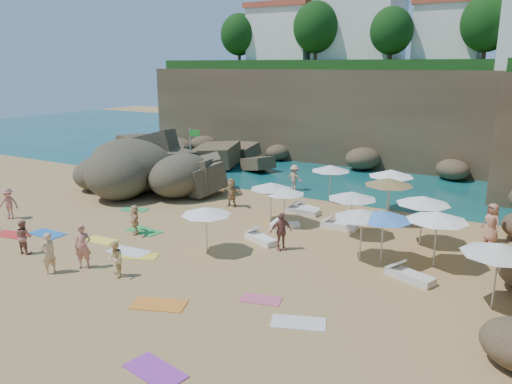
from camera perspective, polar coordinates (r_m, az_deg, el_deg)
The scene contains 48 objects.
ground at distance 25.16m, azimuth -7.41°, elevation -5.32°, with size 120.00×120.00×0.00m, color tan.
seawater at distance 51.54m, azimuth 13.25°, elevation 4.61°, with size 120.00×120.00×0.00m, color #0C4751.
cliff_back at distance 45.70m, azimuth 14.09°, elevation 8.41°, with size 44.00×8.00×8.00m, color brown.
rock_promontory at distance 43.92m, azimuth -6.22°, elevation 3.25°, with size 12.00×7.00×2.00m, color brown, non-canonical shape.
clifftop_buildings at distance 46.08m, azimuth 16.16°, elevation 17.36°, with size 28.48×9.48×7.00m.
clifftop_trees at distance 39.56m, azimuth 16.47°, elevation 17.93°, with size 35.60×23.82×4.40m.
marina_masts at distance 58.02m, azimuth -2.51°, elevation 9.02°, with size 3.10×0.10×6.00m.
rock_outcrop at distance 35.01m, azimuth -11.28°, elevation 0.17°, with size 8.82×6.61×3.53m, color brown, non-canonical shape.
flag_pole at distance 35.30m, azimuth -7.33°, elevation 4.85°, with size 0.79×0.29×4.16m.
parasol_0 at distance 26.60m, azimuth 3.28°, elevation 0.13°, with size 2.18×2.18×2.06m.
parasol_1 at distance 27.18m, azimuth 1.74°, elevation 0.72°, with size 2.32×2.32×2.19m.
parasol_2 at distance 31.59m, azimuth 8.53°, elevation 2.72°, with size 2.45×2.45×2.32m.
parasol_3 at distance 30.11m, azimuth 15.20°, elevation 2.10°, with size 2.63×2.63×2.49m.
parasol_4 at distance 24.87m, azimuth 18.58°, elevation -0.89°, with size 2.54×2.54×2.41m.
parasol_5 at distance 22.20m, azimuth 12.03°, elevation -2.41°, with size 2.47×2.47×2.33m.
parasol_6 at distance 27.83m, azimuth 14.93°, elevation 1.15°, with size 2.64×2.64×2.50m.
parasol_7 at distance 22.31m, azimuth 20.05°, elevation -2.61°, with size 2.59×2.59×2.45m.
parasol_8 at distance 25.20m, azimuth 10.94°, elevation -0.38°, with size 2.45×2.45×2.32m.
parasol_9 at distance 22.70m, azimuth -5.73°, elevation -2.17°, with size 2.30×2.30×2.17m.
parasol_10 at distance 22.08m, azimuth 14.39°, elevation -2.57°, with size 2.50×2.50×2.36m.
parasol_11 at distance 19.31m, azimuth 26.02°, elevation -5.89°, with size 2.57×2.57×2.43m.
lounger_0 at distance 29.76m, azimuth 5.86°, elevation -1.89°, with size 1.67×0.56×0.26m, color white.
lounger_1 at distance 29.15m, azimuth 5.31°, elevation -2.17°, with size 2.01×0.67×0.31m, color silver.
lounger_2 at distance 26.81m, azimuth 9.51°, elevation -3.81°, with size 1.94×0.65×0.30m, color white.
lounger_3 at distance 24.50m, azimuth 0.57°, elevation -5.38°, with size 1.90×0.63×0.30m, color white.
lounger_4 at distance 21.31m, azimuth 17.18°, elevation -9.17°, with size 2.02×0.67×0.31m, color silver.
lounger_5 at distance 26.63m, azimuth 3.33°, elevation -3.83°, with size 1.55×0.52×0.24m, color silver.
towel_3 at distance 26.70m, azimuth -12.63°, elevation -4.35°, with size 1.92×0.96×0.03m, color green.
towel_4 at distance 25.88m, azimuth -17.34°, elevation -5.29°, with size 1.65×0.82×0.03m, color #FFF343.
towel_5 at distance 24.02m, azimuth -14.35°, elevation -6.61°, with size 1.93×0.97×0.03m, color silver.
towel_6 at distance 15.27m, azimuth -11.46°, elevation -19.42°, with size 1.88×0.94×0.03m, color purple.
towel_7 at distance 28.37m, azimuth -26.07°, elevation -4.39°, with size 1.91×0.95×0.03m, color red.
towel_8 at distance 27.77m, azimuth -22.75°, elevation -4.42°, with size 1.93×0.96×0.03m, color blue.
towel_9 at distance 18.84m, azimuth 0.55°, elevation -12.18°, with size 1.51×0.75×0.03m, color #D15173.
towel_10 at distance 18.80m, azimuth -11.05°, elevation -12.51°, with size 1.95×0.97×0.03m, color orange.
towel_11 at distance 30.64m, azimuth -13.74°, elevation -1.98°, with size 1.63×0.81×0.03m, color green.
towel_12 at distance 23.36m, azimuth -13.16°, elevation -7.15°, with size 1.67×0.83×0.03m, color yellow.
towel_13 at distance 17.39m, azimuth 4.87°, elevation -14.65°, with size 1.84×0.92×0.03m, color silver.
person_stand_1 at distance 25.22m, azimuth -25.04°, elevation -4.66°, with size 0.77×0.60×1.59m, color #A86654.
person_stand_2 at distance 34.34m, azimuth 4.42°, elevation 1.65°, with size 1.14×0.47×1.77m, color tan.
person_stand_3 at distance 23.28m, azimuth 2.88°, elevation -4.51°, with size 1.06×0.44×1.81m, color brown.
person_stand_4 at distance 26.83m, azimuth 25.35°, elevation -3.20°, with size 0.95×0.52×1.94m, color tan.
person_stand_5 at distance 30.27m, azimuth -2.83°, elevation -0.07°, with size 1.64×0.47×1.77m, color tan.
person_stand_6 at distance 22.44m, azimuth -22.65°, elevation -6.46°, with size 0.64×0.42×1.76m, color #DDAD7D.
person_lie_0 at distance 31.27m, azimuth -26.32°, elevation -2.35°, with size 1.12×1.74×0.46m, color #CA7565.
person_lie_3 at distance 26.34m, azimuth -13.62°, elevation -4.25°, with size 1.39×1.49×0.40m, color tan.
person_lie_4 at distance 22.68m, azimuth -19.02°, elevation -7.67°, with size 0.69×1.89×0.45m, color #C27661.
person_lie_5 at distance 21.33m, azimuth -15.69°, elevation -8.66°, with size 0.73×1.50×0.57m, color #F0CA88.
Camera 1 is at (14.55, -18.71, 8.45)m, focal length 35.00 mm.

